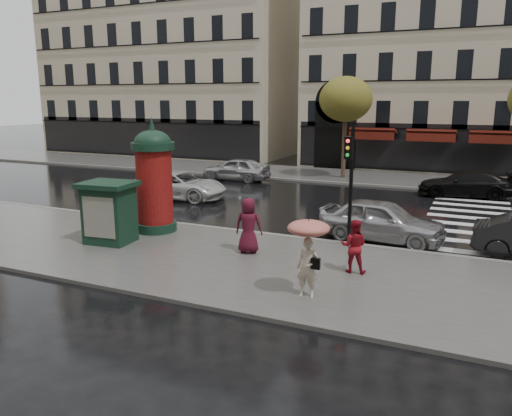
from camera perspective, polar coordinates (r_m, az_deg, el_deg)
The scene contains 19 objects.
ground at distance 16.34m, azimuth 0.59°, elevation -6.26°, with size 160.00×160.00×0.00m, color black.
near_sidewalk at distance 15.89m, azimuth -0.14°, elevation -6.58°, with size 90.00×7.00×0.12m, color #474744.
far_sidewalk at distance 34.15m, azimuth 13.56°, elevation 3.34°, with size 90.00×6.00×0.12m, color #474744.
near_kerb at distance 18.99m, azimuth 4.25°, elevation -3.40°, with size 90.00×0.25×0.14m, color slate.
far_kerb at distance 31.24m, azimuth 12.51°, elevation 2.59°, with size 90.00×0.25×0.14m, color slate.
zebra_crossing at distance 24.35m, azimuth 23.20°, elevation -1.01°, with size 3.60×11.75×0.01m, color silver.
bldg_far_corner at distance 44.60m, azimuth 25.28°, elevation 19.11°, with size 26.00×14.00×22.90m.
bldg_far_left at distance 52.78m, azimuth -8.66°, elevation 18.87°, with size 24.00×14.00×22.90m.
tree_far_left at distance 33.21m, azimuth 10.22°, elevation 12.10°, with size 3.40×3.40×6.64m.
woman_umbrella at distance 12.99m, azimuth 5.99°, elevation -4.26°, with size 1.10×1.10×2.12m.
woman_red at distance 15.18m, azimuth 11.12°, elevation -4.28°, with size 0.79×0.61×1.62m, color maroon.
man_burgundy at distance 16.75m, azimuth -0.85°, elevation -2.00°, with size 0.92×0.60×1.89m, color #4C0F20.
morris_column at distance 19.75m, azimuth -11.57°, elevation 3.48°, with size 1.66×1.66×4.45m.
traffic_light at distance 17.56m, azimuth 10.72°, elevation 4.07°, with size 0.31×0.42×4.34m.
newsstand at distance 18.67m, azimuth -16.42°, elevation -0.39°, with size 1.98×1.72×2.21m.
car_silver at distance 19.17m, azimuth 14.14°, elevation -1.37°, with size 1.87×4.64×1.58m, color #A3A3A8.
car_white at distance 26.84m, azimuth -8.85°, elevation 2.57°, with size 2.38×5.17×1.44m, color silver.
car_black at distance 29.36m, azimuth 22.80°, elevation 2.56°, with size 1.97×4.86×1.41m, color black.
car_far_silver at distance 32.53m, azimuth -2.28°, elevation 4.48°, with size 1.78×4.44×1.51m, color #B1B0B5.
Camera 1 is at (6.23, -14.18, 5.22)m, focal length 35.00 mm.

